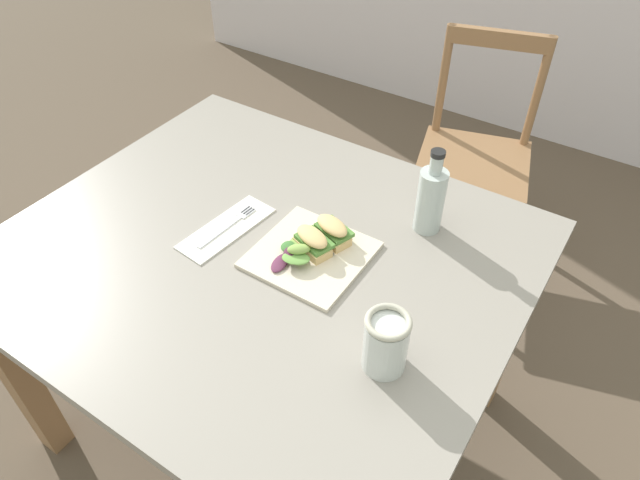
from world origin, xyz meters
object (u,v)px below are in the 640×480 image
object	(u,v)px
bottle_cold_brew	(430,202)
mason_jar_iced_tea	(386,345)
chair_wooden_far	(475,155)
sandwich_half_front	(313,241)
sandwich_half_back	(332,230)
dining_table	(265,284)
fork_on_napkin	(231,223)
plate_lunch	(311,255)

from	to	relation	value
bottle_cold_brew	mason_jar_iced_tea	world-z (taller)	bottle_cold_brew
chair_wooden_far	sandwich_half_front	xyz separation A→B (m)	(-0.04, -1.03, 0.33)
sandwich_half_front	sandwich_half_back	world-z (taller)	same
bottle_cold_brew	dining_table	bearing A→B (deg)	-135.56
dining_table	chair_wooden_far	distance (m)	1.11
mason_jar_iced_tea	fork_on_napkin	bearing A→B (deg)	162.96
plate_lunch	mason_jar_iced_tea	distance (m)	0.34
sandwich_half_front	mason_jar_iced_tea	xyz separation A→B (m)	(0.28, -0.18, 0.02)
chair_wooden_far	sandwich_half_front	distance (m)	1.08
plate_lunch	sandwich_half_back	size ratio (longest dim) A/B	2.42
fork_on_napkin	sandwich_half_front	bearing A→B (deg)	6.50
dining_table	sandwich_half_front	bearing A→B (deg)	26.55
chair_wooden_far	fork_on_napkin	bearing A→B (deg)	-104.10
dining_table	fork_on_napkin	size ratio (longest dim) A/B	6.37
dining_table	bottle_cold_brew	distance (m)	0.45
chair_wooden_far	dining_table	bearing A→B (deg)	-97.92
sandwich_half_back	chair_wooden_far	bearing A→B (deg)	88.58
plate_lunch	sandwich_half_front	xyz separation A→B (m)	(-0.00, 0.01, 0.03)
sandwich_half_front	mason_jar_iced_tea	world-z (taller)	mason_jar_iced_tea
sandwich_half_back	fork_on_napkin	size ratio (longest dim) A/B	0.55
sandwich_half_front	fork_on_napkin	world-z (taller)	sandwich_half_front
sandwich_half_front	bottle_cold_brew	xyz separation A→B (m)	(0.18, 0.23, 0.04)
chair_wooden_far	bottle_cold_brew	xyz separation A→B (m)	(0.14, -0.80, 0.37)
fork_on_napkin	bottle_cold_brew	distance (m)	0.48
sandwich_half_front	dining_table	bearing A→B (deg)	-153.45
sandwich_half_front	fork_on_napkin	xyz separation A→B (m)	(-0.22, -0.03, -0.03)
sandwich_half_back	sandwich_half_front	bearing A→B (deg)	-107.30
chair_wooden_far	sandwich_half_back	bearing A→B (deg)	-91.42
dining_table	chair_wooden_far	xyz separation A→B (m)	(0.15, 1.08, -0.17)
chair_wooden_far	mason_jar_iced_tea	bearing A→B (deg)	-78.68
fork_on_napkin	mason_jar_iced_tea	xyz separation A→B (m)	(0.51, -0.16, 0.05)
bottle_cold_brew	plate_lunch	bearing A→B (deg)	-126.92
dining_table	fork_on_napkin	bearing A→B (deg)	165.76
plate_lunch	fork_on_napkin	size ratio (longest dim) A/B	1.34
dining_table	plate_lunch	size ratio (longest dim) A/B	4.75
bottle_cold_brew	sandwich_half_back	bearing A→B (deg)	-133.32
dining_table	sandwich_half_front	world-z (taller)	sandwich_half_front
fork_on_napkin	mason_jar_iced_tea	distance (m)	0.53
sandwich_half_front	sandwich_half_back	distance (m)	0.06
dining_table	plate_lunch	xyz separation A→B (m)	(0.11, 0.04, 0.12)
dining_table	plate_lunch	distance (m)	0.17
chair_wooden_far	sandwich_half_back	size ratio (longest dim) A/B	8.45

